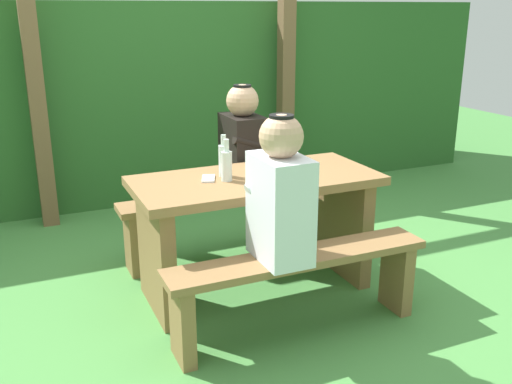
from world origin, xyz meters
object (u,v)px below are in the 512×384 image
bottle_left (227,164)px  bench_far (224,212)px  bottle_right (224,159)px  cell_phone (208,178)px  picnic_table (256,214)px  bench_near (299,277)px  person_black_coat (243,144)px  person_white_shirt (280,194)px  drinking_glass (264,161)px

bottle_left → bench_far: bearing=71.6°
bottle_right → cell_phone: 0.14m
picnic_table → cell_phone: bearing=168.1°
cell_phone → bench_near: bearing=-44.1°
person_black_coat → bottle_left: person_black_coat is taller
person_white_shirt → bottle_left: size_ratio=3.05×
drinking_glass → bottle_right: size_ratio=0.40×
drinking_glass → person_white_shirt: bearing=-108.7°
person_white_shirt → bottle_left: person_white_shirt is taller
bench_near → drinking_glass: bearing=80.2°
bench_far → person_white_shirt: (-0.11, -1.07, 0.46)m
bench_near → person_black_coat: bearing=82.4°
bench_far → person_white_shirt: bearing=-95.9°
picnic_table → bench_far: (0.00, 0.54, -0.17)m
drinking_glass → bottle_left: 0.33m
drinking_glass → bottle_left: (-0.30, -0.15, 0.04)m
cell_phone → bottle_left: bearing=-16.0°
drinking_glass → picnic_table: bearing=-130.2°
bottle_left → bench_near: bearing=-71.0°
person_black_coat → drinking_glass: 0.40m
drinking_glass → bench_far: bearing=106.2°
bench_far → cell_phone: (-0.27, -0.48, 0.40)m
person_white_shirt → bottle_right: person_white_shirt is taller
bench_near → person_white_shirt: person_white_shirt is taller
picnic_table → bench_near: bearing=-90.0°
bottle_right → bottle_left: bearing=-101.2°
drinking_glass → cell_phone: 0.39m
person_black_coat → picnic_table: bearing=-105.0°
person_white_shirt → cell_phone: size_ratio=5.14×
bench_far → person_black_coat: bearing=-1.3°
drinking_glass → bottle_right: bottle_right is taller
person_white_shirt → bottle_right: (-0.05, 0.61, 0.03)m
bench_near → bottle_left: bearing=109.0°
bench_near → bottle_right: 0.81m
bench_near → cell_phone: bearing=114.3°
bottle_right → cell_phone: bearing=-166.2°
person_white_shirt → bottle_right: 0.62m
person_black_coat → cell_phone: bearing=-130.7°
bench_far → bench_near: bearing=-90.0°
bench_far → person_white_shirt: size_ratio=1.95×
picnic_table → person_black_coat: bearing=75.0°
bench_far → person_white_shirt: person_white_shirt is taller
bench_near → drinking_glass: (0.12, 0.67, 0.44)m
bench_near → bench_far: same height
bench_near → person_white_shirt: (-0.11, 0.00, 0.46)m
picnic_table → drinking_glass: drinking_glass is taller
person_black_coat → cell_phone: size_ratio=5.14×
bottle_right → person_white_shirt: bearing=-85.0°
picnic_table → bottle_right: bottle_right is taller
bottle_left → cell_phone: bearing=142.5°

